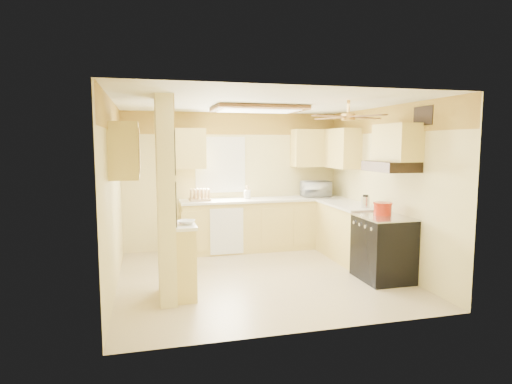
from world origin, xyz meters
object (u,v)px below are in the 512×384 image
object	(u,v)px
dutch_oven	(383,209)
kettle	(365,202)
bowl	(186,222)
stove	(383,248)
microwave	(316,189)

from	to	relation	value
dutch_oven	kettle	size ratio (longest dim) A/B	1.34
bowl	kettle	world-z (taller)	kettle
stove	kettle	distance (m)	0.89
stove	kettle	bearing A→B (deg)	84.03
stove	microwave	world-z (taller)	microwave
microwave	stove	bearing A→B (deg)	98.13
bowl	dutch_oven	distance (m)	2.82
microwave	bowl	world-z (taller)	microwave
kettle	bowl	bearing A→B (deg)	-165.98
stove	kettle	world-z (taller)	kettle
bowl	stove	bearing A→B (deg)	0.74
bowl	dutch_oven	bearing A→B (deg)	3.34
dutch_oven	kettle	bearing A→B (deg)	87.29
microwave	bowl	xyz separation A→B (m)	(-2.63, -2.22, -0.12)
stove	bowl	bearing A→B (deg)	-179.26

